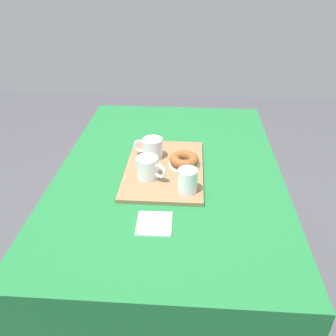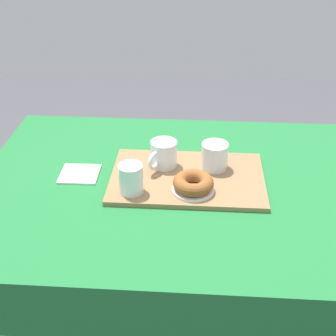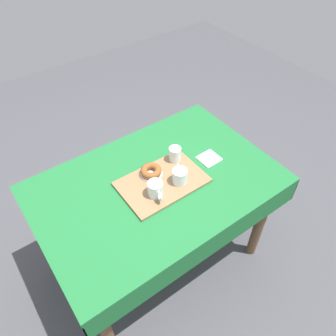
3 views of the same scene
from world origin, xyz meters
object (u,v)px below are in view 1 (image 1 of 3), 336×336
at_px(tea_mug_right, 148,168).
at_px(water_glass_near, 188,182).
at_px(tea_mug_left, 152,149).
at_px(serving_tray, 164,169).
at_px(dining_table, 170,190).
at_px(paper_napkin, 154,223).
at_px(sugar_donut_left, 184,160).
at_px(donut_plate_left, 184,165).

distance_m(tea_mug_right, water_glass_near, 0.17).
bearing_deg(tea_mug_left, serving_tray, 34.91).
bearing_deg(serving_tray, dining_table, 141.43).
bearing_deg(water_glass_near, tea_mug_left, -147.59).
bearing_deg(paper_napkin, dining_table, 175.82).
distance_m(tea_mug_left, sugar_donut_left, 0.15).
relative_size(serving_tray, tea_mug_left, 3.75).
bearing_deg(tea_mug_left, paper_napkin, 6.90).
height_order(water_glass_near, donut_plate_left, water_glass_near).
bearing_deg(donut_plate_left, sugar_donut_left, 0.00).
distance_m(tea_mug_right, sugar_donut_left, 0.16).
xyz_separation_m(tea_mug_left, paper_napkin, (0.41, 0.05, -0.05)).
bearing_deg(tea_mug_right, sugar_donut_left, 125.52).
bearing_deg(paper_napkin, tea_mug_right, -169.05).
bearing_deg(tea_mug_right, serving_tray, 143.71).
relative_size(water_glass_near, paper_napkin, 0.74).
xyz_separation_m(tea_mug_left, water_glass_near, (0.23, 0.15, -0.00)).
height_order(tea_mug_left, paper_napkin, tea_mug_left).
relative_size(serving_tray, donut_plate_left, 3.74).
distance_m(serving_tray, tea_mug_right, 0.10).
height_order(tea_mug_left, water_glass_near, water_glass_near).
height_order(donut_plate_left, sugar_donut_left, sugar_donut_left).
height_order(dining_table, serving_tray, serving_tray).
distance_m(dining_table, sugar_donut_left, 0.16).
xyz_separation_m(dining_table, water_glass_near, (0.18, 0.07, 0.16)).
height_order(tea_mug_right, sugar_donut_left, tea_mug_right).
distance_m(dining_table, donut_plate_left, 0.14).
distance_m(tea_mug_right, paper_napkin, 0.26).
height_order(water_glass_near, paper_napkin, water_glass_near).
bearing_deg(tea_mug_right, donut_plate_left, 125.52).
bearing_deg(paper_napkin, serving_tray, 178.87).
relative_size(dining_table, water_glass_near, 15.31).
bearing_deg(tea_mug_right, dining_table, 143.14).
bearing_deg(tea_mug_left, sugar_donut_left, 65.15).
distance_m(serving_tray, paper_napkin, 0.33).
distance_m(dining_table, tea_mug_right, 0.21).
bearing_deg(sugar_donut_left, serving_tray, -76.22).
bearing_deg(dining_table, donut_plate_left, 84.68).
xyz_separation_m(dining_table, sugar_donut_left, (0.01, 0.06, 0.15)).
relative_size(tea_mug_right, paper_napkin, 0.99).
bearing_deg(tea_mug_left, water_glass_near, 32.41).
relative_size(tea_mug_right, donut_plate_left, 0.94).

